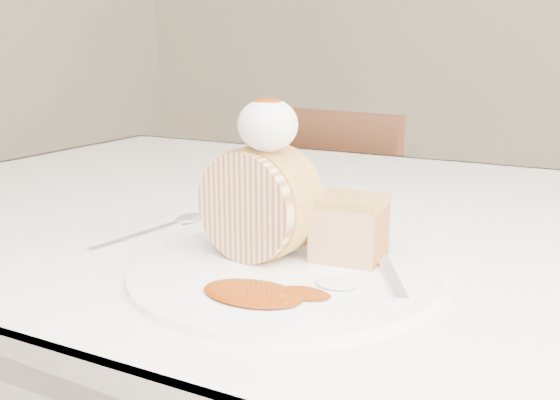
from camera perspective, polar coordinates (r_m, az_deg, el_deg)
The scene contains 10 objects.
table at distance 0.85m, azimuth 5.02°, elevation -6.93°, with size 1.40×0.90×0.75m.
chair_far at distance 1.56m, azimuth 5.60°, elevation -4.51°, with size 0.44×0.44×0.82m.
plate at distance 0.59m, azimuth 0.41°, elevation -6.56°, with size 0.29×0.29×0.01m, color white.
roulade_slice at distance 0.61m, azimuth -1.92°, elevation -0.30°, with size 0.11×0.11×0.06m, color #CDB88F.
cake_chunk at distance 0.61m, azimuth 6.38°, elevation -2.90°, with size 0.06×0.06×0.05m, color tan.
whipped_cream at distance 0.58m, azimuth -1.11°, elevation 6.87°, with size 0.06×0.06×0.05m, color silver.
caramel_drizzle at distance 0.57m, azimuth -1.22°, elevation 9.60°, with size 0.03×0.02×0.01m, color #712704.
caramel_pool at distance 0.53m, azimuth -2.53°, elevation -8.48°, with size 0.09×0.06×0.00m, color #712704, non-canonical shape.
fork at distance 0.58m, azimuth 9.94°, elevation -6.62°, with size 0.02×0.17×0.00m, color silver.
spoon at distance 0.72m, azimuth -12.93°, elevation -3.25°, with size 0.02×0.16×0.00m, color silver.
Camera 1 is at (0.30, -0.53, 0.96)m, focal length 40.00 mm.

